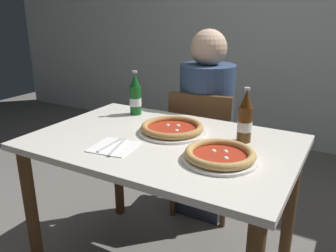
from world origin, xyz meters
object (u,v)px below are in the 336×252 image
(pizza_marinara_far, at_px, (172,128))
(beer_bottle_left, at_px, (245,119))
(pizza_margherita_near, at_px, (220,155))
(napkin_with_cutlery, at_px, (114,147))
(dining_table_main, at_px, (163,162))
(beer_bottle_center, at_px, (135,96))
(chair_behind_table, at_px, (203,147))
(diner_seated, at_px, (206,130))

(pizza_marinara_far, bearing_deg, beer_bottle_left, 9.74)
(pizza_margherita_near, height_order, napkin_with_cutlery, pizza_margherita_near)
(pizza_marinara_far, height_order, napkin_with_cutlery, pizza_marinara_far)
(dining_table_main, height_order, pizza_marinara_far, pizza_marinara_far)
(pizza_marinara_far, xyz_separation_m, beer_bottle_center, (-0.33, 0.17, 0.08))
(dining_table_main, bearing_deg, pizza_margherita_near, -15.36)
(dining_table_main, relative_size, pizza_marinara_far, 3.65)
(dining_table_main, distance_m, pizza_margherita_near, 0.35)
(chair_behind_table, xyz_separation_m, pizza_marinara_far, (0.05, -0.51, 0.29))
(pizza_marinara_far, bearing_deg, chair_behind_table, 95.79)
(chair_behind_table, distance_m, napkin_with_cutlery, 0.85)
(dining_table_main, relative_size, beer_bottle_center, 4.86)
(pizza_margherita_near, relative_size, pizza_marinara_far, 0.92)
(chair_behind_table, bearing_deg, pizza_marinara_far, 88.13)
(chair_behind_table, xyz_separation_m, beer_bottle_center, (-0.28, -0.34, 0.37))
(diner_seated, relative_size, beer_bottle_left, 4.89)
(chair_behind_table, bearing_deg, beer_bottle_center, 42.97)
(dining_table_main, xyz_separation_m, pizza_margherita_near, (0.31, -0.09, 0.14))
(chair_behind_table, bearing_deg, napkin_with_cutlery, 76.85)
(pizza_margherita_near, bearing_deg, beer_bottle_left, 85.96)
(pizza_marinara_far, height_order, beer_bottle_left, beer_bottle_left)
(diner_seated, height_order, beer_bottle_center, diner_seated)
(pizza_marinara_far, relative_size, beer_bottle_left, 1.33)
(beer_bottle_center, xyz_separation_m, napkin_with_cutlery, (0.20, -0.46, -0.10))
(pizza_marinara_far, bearing_deg, dining_table_main, -86.37)
(chair_behind_table, distance_m, pizza_margherita_near, 0.84)
(chair_behind_table, relative_size, napkin_with_cutlery, 4.21)
(chair_behind_table, height_order, pizza_margherita_near, chair_behind_table)
(beer_bottle_left, bearing_deg, beer_bottle_center, 170.48)
(pizza_margherita_near, relative_size, napkin_with_cutlery, 1.50)
(dining_table_main, height_order, pizza_margherita_near, pizza_margherita_near)
(dining_table_main, relative_size, diner_seated, 0.99)
(beer_bottle_left, bearing_deg, chair_behind_table, 130.69)
(dining_table_main, height_order, beer_bottle_center, beer_bottle_center)
(dining_table_main, bearing_deg, pizza_marinara_far, 93.63)
(pizza_margherita_near, distance_m, napkin_with_cutlery, 0.46)
(pizza_margherita_near, bearing_deg, chair_behind_table, 117.97)
(beer_bottle_center, bearing_deg, beer_bottle_left, -9.52)
(dining_table_main, distance_m, diner_seated, 0.67)
(pizza_margherita_near, relative_size, beer_bottle_center, 1.22)
(dining_table_main, distance_m, chair_behind_table, 0.63)
(diner_seated, relative_size, pizza_margherita_near, 4.00)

